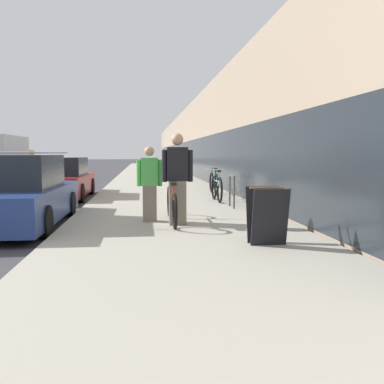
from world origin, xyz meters
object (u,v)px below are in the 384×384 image
at_px(sandwich_board_sign, 267,215).
at_px(bike_rack_hoop, 232,188).
at_px(person_bystander, 149,184).
at_px(moving_truck, 2,157).
at_px(vintage_roadster_curbside, 61,180).
at_px(person_rider, 177,179).
at_px(cruiser_bike_middle, 214,183).
at_px(parked_sedan_curbside, 15,194).
at_px(cruiser_bike_nearest, 217,188).
at_px(tandem_bicycle, 172,204).

bearing_deg(sandwich_board_sign, bike_rack_hoop, 84.96).
xyz_separation_m(person_bystander, moving_truck, (-8.44, 17.79, 0.41)).
distance_m(person_bystander, vintage_roadster_curbside, 6.64).
xyz_separation_m(bike_rack_hoop, sandwich_board_sign, (-0.40, -4.54, -0.06)).
bearing_deg(sandwich_board_sign, moving_truck, 116.77).
distance_m(person_rider, cruiser_bike_middle, 6.59).
bearing_deg(person_rider, sandwich_board_sign, -58.26).
height_order(sandwich_board_sign, parked_sedan_curbside, parked_sedan_curbside).
xyz_separation_m(person_bystander, cruiser_bike_middle, (2.34, 5.84, -0.39)).
height_order(person_bystander, cruiser_bike_middle, person_bystander).
xyz_separation_m(person_rider, parked_sedan_curbside, (-3.32, 0.77, -0.35)).
xyz_separation_m(person_bystander, cruiser_bike_nearest, (2.04, 3.58, -0.39)).
relative_size(bike_rack_hoop, sandwich_board_sign, 0.94).
bearing_deg(cruiser_bike_middle, parked_sedan_curbside, -132.68).
distance_m(person_bystander, bike_rack_hoop, 3.02).
bearing_deg(cruiser_bike_middle, sandwich_board_sign, -93.83).
xyz_separation_m(bike_rack_hoop, moving_truck, (-10.62, 15.72, 0.68)).
bearing_deg(parked_sedan_curbside, moving_truck, 107.94).
bearing_deg(parked_sedan_curbside, person_rider, -13.09).
bearing_deg(cruiser_bike_nearest, tandem_bicycle, -113.03).
xyz_separation_m(tandem_bicycle, parked_sedan_curbside, (-3.22, 0.47, 0.19)).
xyz_separation_m(cruiser_bike_middle, parked_sedan_curbside, (-5.11, -5.54, 0.17)).
distance_m(bike_rack_hoop, vintage_roadster_curbside, 6.39).
relative_size(tandem_bicycle, cruiser_bike_middle, 1.40).
height_order(cruiser_bike_nearest, sandwich_board_sign, cruiser_bike_nearest).
distance_m(person_bystander, cruiser_bike_nearest, 4.14).
relative_size(cruiser_bike_nearest, parked_sedan_curbside, 0.38).
bearing_deg(person_rider, tandem_bicycle, 107.87).
relative_size(bike_rack_hoop, cruiser_bike_nearest, 0.50).
bearing_deg(cruiser_bike_nearest, bike_rack_hoop, -84.75).
bearing_deg(cruiser_bike_middle, moving_truck, 132.05).
distance_m(tandem_bicycle, sandwich_board_sign, 2.65).
xyz_separation_m(cruiser_bike_middle, vintage_roadster_curbside, (-5.22, 0.13, 0.13)).
xyz_separation_m(person_rider, vintage_roadster_curbside, (-3.43, 6.45, -0.38)).
bearing_deg(person_rider, bike_rack_hoop, 57.26).
height_order(person_rider, bike_rack_hoop, person_rider).
bearing_deg(moving_truck, person_rider, -63.81).
xyz_separation_m(tandem_bicycle, moving_truck, (-8.89, 17.97, 0.82)).
distance_m(cruiser_bike_nearest, sandwich_board_sign, 6.05).
bearing_deg(person_rider, cruiser_bike_middle, 74.16).
xyz_separation_m(tandem_bicycle, person_bystander, (-0.45, 0.18, 0.41)).
relative_size(tandem_bicycle, sandwich_board_sign, 2.67).
relative_size(sandwich_board_sign, moving_truck, 0.13).
relative_size(sandwich_board_sign, parked_sedan_curbside, 0.20).
bearing_deg(person_rider, cruiser_bike_nearest, 69.70).
distance_m(parked_sedan_curbside, moving_truck, 18.40).
xyz_separation_m(tandem_bicycle, bike_rack_hoop, (1.73, 2.25, 0.14)).
relative_size(tandem_bicycle, vintage_roadster_curbside, 0.52).
relative_size(person_rider, sandwich_board_sign, 2.01).
bearing_deg(vintage_roadster_curbside, bike_rack_hoop, -37.63).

